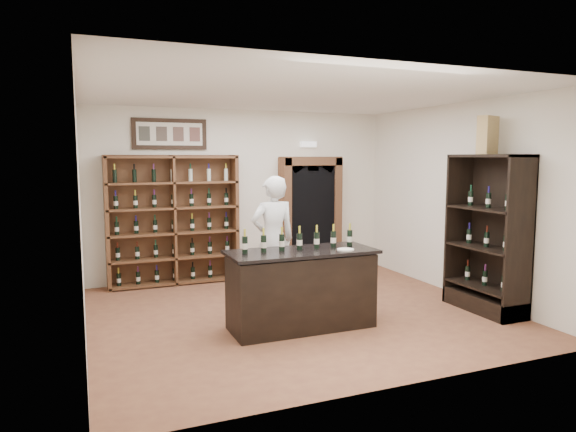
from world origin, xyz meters
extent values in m
plane|color=brown|center=(0.00, 0.00, 0.00)|extent=(5.50, 5.50, 0.00)
plane|color=white|center=(0.00, 0.00, 3.00)|extent=(5.50, 5.50, 0.00)
cube|color=silver|center=(0.00, 2.50, 1.50)|extent=(5.50, 0.04, 3.00)
cube|color=silver|center=(-2.75, 0.00, 1.50)|extent=(0.04, 5.00, 3.00)
cube|color=silver|center=(2.75, 0.00, 1.50)|extent=(0.04, 5.00, 3.00)
cube|color=brown|center=(-1.30, 2.47, 1.10)|extent=(2.20, 0.02, 2.20)
cube|color=brown|center=(-2.37, 2.29, 1.10)|extent=(0.06, 0.38, 2.20)
cube|color=brown|center=(-0.23, 2.29, 1.10)|extent=(0.06, 0.38, 2.20)
cube|color=brown|center=(-1.30, 2.29, 1.10)|extent=(0.04, 0.38, 2.20)
cube|color=brown|center=(-1.30, 2.29, 0.04)|extent=(2.18, 0.38, 0.04)
cube|color=brown|center=(-1.30, 2.29, 0.46)|extent=(2.18, 0.38, 0.04)
cube|color=brown|center=(-1.30, 2.29, 0.89)|extent=(2.18, 0.38, 0.03)
cube|color=brown|center=(-1.30, 2.29, 1.31)|extent=(2.18, 0.38, 0.04)
cube|color=brown|center=(-1.30, 2.29, 1.74)|extent=(2.18, 0.38, 0.04)
cube|color=brown|center=(-1.30, 2.29, 2.16)|extent=(2.18, 0.38, 0.04)
cube|color=black|center=(-1.30, 2.47, 2.55)|extent=(1.25, 0.04, 0.52)
cube|color=black|center=(1.25, 2.34, 1.06)|extent=(0.97, 0.29, 2.05)
cube|color=#9C613C|center=(0.74, 2.32, 1.07)|extent=(0.14, 0.35, 2.15)
cube|color=#9C613C|center=(1.76, 2.32, 1.07)|extent=(0.14, 0.35, 2.15)
cube|color=#9C613C|center=(1.25, 2.32, 2.09)|extent=(1.15, 0.35, 0.16)
cube|color=white|center=(1.25, 2.42, 2.40)|extent=(0.30, 0.10, 0.10)
cube|color=black|center=(-0.20, -0.60, 0.47)|extent=(1.80, 0.70, 0.94)
cube|color=black|center=(-0.20, -0.60, 0.98)|extent=(1.88, 0.78, 0.04)
cylinder|color=black|center=(-0.92, -0.54, 1.10)|extent=(0.07, 0.07, 0.21)
cylinder|color=beige|center=(-0.92, -0.54, 1.09)|extent=(0.07, 0.07, 0.07)
cylinder|color=gold|center=(-0.92, -0.54, 1.25)|extent=(0.03, 0.03, 0.09)
cylinder|color=black|center=(-0.68, -0.54, 1.10)|extent=(0.07, 0.07, 0.21)
cylinder|color=beige|center=(-0.68, -0.54, 1.09)|extent=(0.07, 0.07, 0.07)
cylinder|color=gold|center=(-0.68, -0.54, 1.25)|extent=(0.03, 0.03, 0.09)
cylinder|color=black|center=(-0.44, -0.54, 1.10)|extent=(0.07, 0.07, 0.21)
cylinder|color=beige|center=(-0.44, -0.54, 1.09)|extent=(0.07, 0.07, 0.07)
cylinder|color=gold|center=(-0.44, -0.54, 1.25)|extent=(0.03, 0.03, 0.09)
cylinder|color=black|center=(-0.20, -0.54, 1.10)|extent=(0.07, 0.07, 0.21)
cylinder|color=beige|center=(-0.20, -0.54, 1.09)|extent=(0.07, 0.07, 0.07)
cylinder|color=gold|center=(-0.20, -0.54, 1.25)|extent=(0.03, 0.03, 0.09)
cylinder|color=black|center=(0.04, -0.54, 1.10)|extent=(0.07, 0.07, 0.21)
cylinder|color=beige|center=(0.04, -0.54, 1.09)|extent=(0.07, 0.07, 0.07)
cylinder|color=gold|center=(0.04, -0.54, 1.25)|extent=(0.03, 0.03, 0.09)
cylinder|color=black|center=(0.28, -0.54, 1.10)|extent=(0.07, 0.07, 0.21)
cylinder|color=beige|center=(0.28, -0.54, 1.09)|extent=(0.07, 0.07, 0.07)
cylinder|color=gold|center=(0.28, -0.54, 1.25)|extent=(0.03, 0.03, 0.09)
cylinder|color=black|center=(0.52, -0.54, 1.10)|extent=(0.07, 0.07, 0.21)
cylinder|color=beige|center=(0.52, -0.54, 1.09)|extent=(0.07, 0.07, 0.07)
cylinder|color=gold|center=(0.52, -0.54, 1.25)|extent=(0.03, 0.03, 0.09)
cube|color=black|center=(2.72, -0.90, 1.10)|extent=(0.02, 1.20, 2.20)
cube|color=black|center=(2.49, -1.48, 1.10)|extent=(0.48, 0.04, 2.20)
cube|color=black|center=(2.49, -0.32, 1.10)|extent=(0.48, 0.04, 2.20)
cube|color=black|center=(2.49, -0.90, 2.18)|extent=(0.48, 1.20, 0.04)
cube|color=black|center=(2.49, -0.90, 0.12)|extent=(0.48, 1.20, 0.24)
cube|color=black|center=(2.49, -0.90, 0.35)|extent=(0.48, 1.16, 0.03)
cube|color=black|center=(2.49, -0.90, 0.90)|extent=(0.48, 1.16, 0.03)
cube|color=black|center=(2.49, -0.90, 1.45)|extent=(0.48, 1.16, 0.03)
imported|color=silver|center=(-0.11, 0.66, 0.94)|extent=(0.70, 0.48, 1.89)
cylinder|color=beige|center=(0.31, -0.81, 1.01)|extent=(0.21, 0.21, 0.02)
cube|color=tan|center=(2.47, -0.85, 2.46)|extent=(0.40, 0.28, 0.52)
camera|label=1|loc=(-2.73, -6.41, 2.16)|focal=32.00mm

